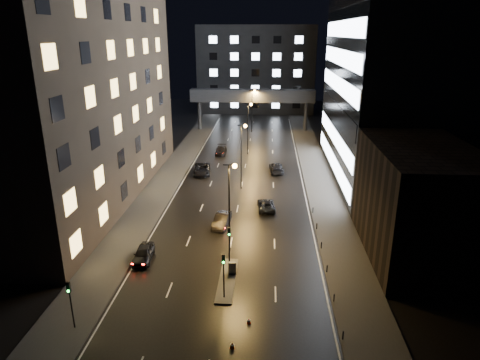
{
  "coord_description": "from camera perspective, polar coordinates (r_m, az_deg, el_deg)",
  "views": [
    {
      "loc": [
        3.98,
        -34.14,
        23.02
      ],
      "look_at": [
        0.31,
        20.58,
        4.0
      ],
      "focal_mm": 32.0,
      "sensor_mm": 36.0,
      "label": 1
    }
  ],
  "objects": [
    {
      "name": "sidewalk_left",
      "position": [
        74.69,
        -9.11,
        0.99
      ],
      "size": [
        5.0,
        110.0,
        0.15
      ],
      "primitive_type": "cube",
      "color": "#383533",
      "rests_on": "ground"
    },
    {
      "name": "cone_b",
      "position": [
        37.51,
        1.19,
        -18.27
      ],
      "size": [
        0.4,
        0.4,
        0.48
      ],
      "primitive_type": "cone",
      "rotation": [
        0.0,
        0.0,
        -0.08
      ],
      "color": "#F5320C",
      "rests_on": "ground"
    },
    {
      "name": "streetlight_near",
      "position": [
        45.42,
        -1.25,
        -2.2
      ],
      "size": [
        1.45,
        0.5,
        10.15
      ],
      "color": "black",
      "rests_on": "ground"
    },
    {
      "name": "traffic_signal_corner",
      "position": [
        37.87,
        -21.71,
        -14.42
      ],
      "size": [
        0.28,
        0.34,
        4.4
      ],
      "color": "black",
      "rests_on": "ground"
    },
    {
      "name": "traffic_signal_near",
      "position": [
        43.62,
        -1.44,
        -8.06
      ],
      "size": [
        0.28,
        0.34,
        4.4
      ],
      "color": "black",
      "rests_on": "median_island"
    },
    {
      "name": "traffic_signal_far",
      "position": [
        38.84,
        -2.19,
        -11.76
      ],
      "size": [
        0.28,
        0.34,
        4.4
      ],
      "color": "black",
      "rests_on": "median_island"
    },
    {
      "name": "streetlight_mid_a",
      "position": [
        64.41,
        0.31,
        4.27
      ],
      "size": [
        1.45,
        0.5,
        10.15
      ],
      "color": "black",
      "rests_on": "ground"
    },
    {
      "name": "skybridge",
      "position": [
        105.24,
        1.66,
        11.1
      ],
      "size": [
        30.0,
        3.0,
        10.0
      ],
      "color": "#333335",
      "rests_on": "ground"
    },
    {
      "name": "median_island",
      "position": [
        42.96,
        -1.72,
        -13.16
      ],
      "size": [
        1.6,
        8.0,
        0.15
      ],
      "primitive_type": "cube",
      "color": "#383533",
      "rests_on": "ground"
    },
    {
      "name": "car_away_a",
      "position": [
        47.14,
        -12.75,
        -9.56
      ],
      "size": [
        2.04,
        4.59,
        1.53
      ],
      "primitive_type": "imported",
      "rotation": [
        0.0,
        0.0,
        0.05
      ],
      "color": "black",
      "rests_on": "ground"
    },
    {
      "name": "streetlight_mid_b",
      "position": [
        83.87,
        1.16,
        7.76
      ],
      "size": [
        1.45,
        0.5,
        10.15
      ],
      "color": "black",
      "rests_on": "ground"
    },
    {
      "name": "car_toward_b",
      "position": [
        74.41,
        4.86,
        1.67
      ],
      "size": [
        2.63,
        5.58,
        1.57
      ],
      "primitive_type": "imported",
      "rotation": [
        0.0,
        0.0,
        3.22
      ],
      "color": "black",
      "rests_on": "ground"
    },
    {
      "name": "streetlight_far",
      "position": [
        103.54,
        1.7,
        9.94
      ],
      "size": [
        1.45,
        0.5,
        10.15
      ],
      "color": "black",
      "rests_on": "ground"
    },
    {
      "name": "ground",
      "position": [
        77.73,
        0.73,
        1.9
      ],
      "size": [
        160.0,
        160.0,
        0.0
      ],
      "primitive_type": "plane",
      "color": "black",
      "rests_on": "ground"
    },
    {
      "name": "car_away_d",
      "position": [
        85.24,
        -2.55,
        3.96
      ],
      "size": [
        2.21,
        5.19,
        1.49
      ],
      "primitive_type": "imported",
      "rotation": [
        0.0,
        0.0,
        0.02
      ],
      "color": "black",
      "rests_on": "ground"
    },
    {
      "name": "utility_cabinet",
      "position": [
        43.48,
        -1.05,
        -11.63
      ],
      "size": [
        0.8,
        0.61,
        1.27
      ],
      "primitive_type": "cube",
      "rotation": [
        0.0,
        0.0,
        0.23
      ],
      "color": "#4B4C4E",
      "rests_on": "median_island"
    },
    {
      "name": "building_right_glass",
      "position": [
        73.22,
        21.56,
        17.47
      ],
      "size": [
        20.0,
        36.0,
        45.0
      ],
      "primitive_type": "cube",
      "color": "black",
      "rests_on": "ground"
    },
    {
      "name": "bollard_row",
      "position": [
        46.9,
        11.14,
        -10.04
      ],
      "size": [
        0.12,
        25.12,
        0.9
      ],
      "color": "black",
      "rests_on": "ground"
    },
    {
      "name": "car_away_b",
      "position": [
        53.64,
        -2.44,
        -5.38
      ],
      "size": [
        2.24,
        4.93,
        1.57
      ],
      "primitive_type": "imported",
      "rotation": [
        0.0,
        0.0,
        -0.12
      ],
      "color": "black",
      "rests_on": "ground"
    },
    {
      "name": "building_right_low",
      "position": [
        49.06,
        22.64,
        -2.72
      ],
      "size": [
        10.0,
        18.0,
        12.0
      ],
      "primitive_type": "cube",
      "color": "black",
      "rests_on": "ground"
    },
    {
      "name": "car_toward_a",
      "position": [
        58.59,
        3.51,
        -3.34
      ],
      "size": [
        2.63,
        4.95,
        1.32
      ],
      "primitive_type": "imported",
      "rotation": [
        0.0,
        0.0,
        3.23
      ],
      "color": "black",
      "rests_on": "ground"
    },
    {
      "name": "building_far",
      "position": [
        132.62,
        2.17,
        14.56
      ],
      "size": [
        34.0,
        14.0,
        25.0
      ],
      "primitive_type": "cube",
      "color": "#333335",
      "rests_on": "ground"
    },
    {
      "name": "cone_a",
      "position": [
        35.19,
        -1.05,
        -21.18
      ],
      "size": [
        0.53,
        0.53,
        0.51
      ],
      "primitive_type": "cone",
      "rotation": [
        0.0,
        0.0,
        -0.41
      ],
      "color": "orange",
      "rests_on": "ground"
    },
    {
      "name": "building_left",
      "position": [
        63.96,
        -21.41,
        15.17
      ],
      "size": [
        15.0,
        48.0,
        40.0
      ],
      "primitive_type": "cube",
      "color": "#2D2319",
      "rests_on": "ground"
    },
    {
      "name": "car_away_c",
      "position": [
        73.38,
        -5.1,
        1.44
      ],
      "size": [
        3.4,
        6.21,
        1.65
      ],
      "primitive_type": "imported",
      "rotation": [
        0.0,
        0.0,
        0.12
      ],
      "color": "black",
      "rests_on": "ground"
    },
    {
      "name": "sidewalk_right",
      "position": [
        73.34,
        10.31,
        0.58
      ],
      "size": [
        5.0,
        110.0,
        0.15
      ],
      "primitive_type": "cube",
      "color": "#383533",
      "rests_on": "ground"
    }
  ]
}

